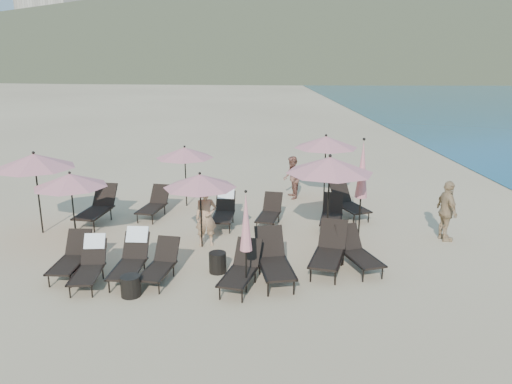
{
  "coord_description": "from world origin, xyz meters",
  "views": [
    {
      "loc": [
        -0.27,
        -10.53,
        4.99
      ],
      "look_at": [
        0.17,
        3.5,
        1.1
      ],
      "focal_mm": 35.0,
      "sensor_mm": 36.0,
      "label": 1
    }
  ],
  "objects_px": {
    "lounger_5": "(358,251)",
    "lounger_11": "(349,203)",
    "beachgoer_b": "(292,178)",
    "umbrella_open_1": "(200,181)",
    "lounger_6": "(97,207)",
    "lounger_13": "(274,259)",
    "umbrella_open_3": "(185,153)",
    "umbrella_open_5": "(34,161)",
    "lounger_3": "(241,269)",
    "umbrella_closed_0": "(246,222)",
    "lounger_4": "(329,250)",
    "lounger_8": "(224,209)",
    "umbrella_open_4": "(326,142)",
    "lounger_1": "(131,257)",
    "lounger_12": "(90,263)",
    "beachgoer_a": "(206,217)",
    "beachgoer_c": "(447,211)",
    "umbrella_open_0": "(70,180)",
    "side_table_0": "(131,286)",
    "lounger_10": "(332,214)",
    "lounger_0": "(71,257)",
    "lounger_2": "(160,264)",
    "umbrella_open_2": "(330,165)",
    "lounger_9": "(270,212)",
    "side_table_1": "(218,262)",
    "umbrella_closed_1": "(362,170)",
    "lounger_7": "(154,204)"
  },
  "relations": [
    {
      "from": "lounger_6",
      "to": "umbrella_closed_1",
      "type": "relative_size",
      "value": 0.68
    },
    {
      "from": "lounger_13",
      "to": "side_table_0",
      "type": "bearing_deg",
      "value": -173.41
    },
    {
      "from": "lounger_6",
      "to": "lounger_12",
      "type": "relative_size",
      "value": 1.27
    },
    {
      "from": "lounger_0",
      "to": "umbrella_open_0",
      "type": "relative_size",
      "value": 0.77
    },
    {
      "from": "lounger_3",
      "to": "umbrella_closed_0",
      "type": "bearing_deg",
      "value": -54.04
    },
    {
      "from": "umbrella_open_0",
      "to": "lounger_1",
      "type": "bearing_deg",
      "value": -46.57
    },
    {
      "from": "lounger_8",
      "to": "beachgoer_b",
      "type": "height_order",
      "value": "beachgoer_b"
    },
    {
      "from": "lounger_4",
      "to": "beachgoer_a",
      "type": "height_order",
      "value": "beachgoer_a"
    },
    {
      "from": "lounger_5",
      "to": "umbrella_open_0",
      "type": "height_order",
      "value": "umbrella_open_0"
    },
    {
      "from": "side_table_1",
      "to": "lounger_2",
      "type": "bearing_deg",
      "value": -163.77
    },
    {
      "from": "umbrella_open_1",
      "to": "lounger_13",
      "type": "bearing_deg",
      "value": -48.53
    },
    {
      "from": "lounger_3",
      "to": "lounger_10",
      "type": "xyz_separation_m",
      "value": [
        2.69,
        3.78,
        0.01
      ]
    },
    {
      "from": "lounger_0",
      "to": "lounger_2",
      "type": "relative_size",
      "value": 1.02
    },
    {
      "from": "lounger_3",
      "to": "lounger_12",
      "type": "bearing_deg",
      "value": -167.83
    },
    {
      "from": "umbrella_open_5",
      "to": "beachgoer_c",
      "type": "distance_m",
      "value": 11.49
    },
    {
      "from": "lounger_10",
      "to": "umbrella_open_0",
      "type": "xyz_separation_m",
      "value": [
        -7.13,
        -1.2,
        1.39
      ]
    },
    {
      "from": "lounger_5",
      "to": "lounger_6",
      "type": "distance_m",
      "value": 8.03
    },
    {
      "from": "lounger_12",
      "to": "umbrella_open_0",
      "type": "bearing_deg",
      "value": 114.02
    },
    {
      "from": "lounger_5",
      "to": "lounger_11",
      "type": "height_order",
      "value": "lounger_11"
    },
    {
      "from": "lounger_4",
      "to": "beachgoer_b",
      "type": "distance_m",
      "value": 6.13
    },
    {
      "from": "umbrella_open_1",
      "to": "umbrella_open_4",
      "type": "xyz_separation_m",
      "value": [
        3.98,
        4.24,
        0.27
      ]
    },
    {
      "from": "umbrella_open_3",
      "to": "lounger_11",
      "type": "bearing_deg",
      "value": -13.86
    },
    {
      "from": "umbrella_closed_0",
      "to": "beachgoer_a",
      "type": "xyz_separation_m",
      "value": [
        -1.04,
        2.84,
        -0.81
      ]
    },
    {
      "from": "lounger_1",
      "to": "lounger_12",
      "type": "height_order",
      "value": "lounger_1"
    },
    {
      "from": "lounger_8",
      "to": "side_table_0",
      "type": "xyz_separation_m",
      "value": [
        -1.86,
        -4.6,
        -0.26
      ]
    },
    {
      "from": "lounger_5",
      "to": "umbrella_open_1",
      "type": "distance_m",
      "value": 4.36
    },
    {
      "from": "lounger_9",
      "to": "lounger_10",
      "type": "height_order",
      "value": "lounger_10"
    },
    {
      "from": "lounger_4",
      "to": "side_table_0",
      "type": "bearing_deg",
      "value": -145.49
    },
    {
      "from": "lounger_4",
      "to": "side_table_0",
      "type": "height_order",
      "value": "lounger_4"
    },
    {
      "from": "lounger_6",
      "to": "lounger_13",
      "type": "relative_size",
      "value": 1.04
    },
    {
      "from": "lounger_2",
      "to": "beachgoer_a",
      "type": "distance_m",
      "value": 2.36
    },
    {
      "from": "beachgoer_a",
      "to": "beachgoer_c",
      "type": "relative_size",
      "value": 0.94
    },
    {
      "from": "umbrella_closed_0",
      "to": "beachgoer_a",
      "type": "height_order",
      "value": "umbrella_closed_0"
    },
    {
      "from": "lounger_8",
      "to": "lounger_9",
      "type": "xyz_separation_m",
      "value": [
        1.37,
        -0.1,
        -0.08
      ]
    },
    {
      "from": "lounger_3",
      "to": "lounger_9",
      "type": "xyz_separation_m",
      "value": [
        0.87,
        4.12,
        -0.02
      ]
    },
    {
      "from": "lounger_1",
      "to": "lounger_9",
      "type": "xyz_separation_m",
      "value": [
        3.4,
        3.55,
        -0.08
      ]
    },
    {
      "from": "lounger_6",
      "to": "beachgoer_a",
      "type": "distance_m",
      "value": 3.99
    },
    {
      "from": "lounger_7",
      "to": "umbrella_open_0",
      "type": "relative_size",
      "value": 0.81
    },
    {
      "from": "lounger_8",
      "to": "beachgoer_b",
      "type": "distance_m",
      "value": 3.63
    },
    {
      "from": "lounger_8",
      "to": "lounger_12",
      "type": "distance_m",
      "value": 4.85
    },
    {
      "from": "lounger_1",
      "to": "lounger_5",
      "type": "bearing_deg",
      "value": 9.25
    },
    {
      "from": "umbrella_open_3",
      "to": "umbrella_open_5",
      "type": "height_order",
      "value": "umbrella_open_5"
    },
    {
      "from": "lounger_12",
      "to": "beachgoer_c",
      "type": "relative_size",
      "value": 0.9
    },
    {
      "from": "lounger_4",
      "to": "lounger_8",
      "type": "relative_size",
      "value": 1.14
    },
    {
      "from": "lounger_12",
      "to": "beachgoer_b",
      "type": "distance_m",
      "value": 8.47
    },
    {
      "from": "lounger_13",
      "to": "umbrella_open_2",
      "type": "xyz_separation_m",
      "value": [
        1.59,
        2.12,
        1.72
      ]
    },
    {
      "from": "umbrella_open_4",
      "to": "umbrella_open_5",
      "type": "relative_size",
      "value": 0.99
    },
    {
      "from": "lounger_0",
      "to": "beachgoer_a",
      "type": "xyz_separation_m",
      "value": [
        3.04,
        1.74,
        0.38
      ]
    },
    {
      "from": "lounger_5",
      "to": "beachgoer_b",
      "type": "height_order",
      "value": "beachgoer_b"
    },
    {
      "from": "umbrella_open_0",
      "to": "beachgoer_a",
      "type": "xyz_separation_m",
      "value": [
        3.51,
        -0.06,
        -1.03
      ]
    }
  ]
}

